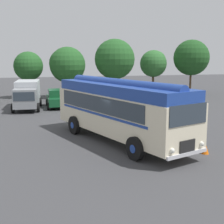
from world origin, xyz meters
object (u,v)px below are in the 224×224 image
Objects in this scene: vintage_bus at (119,108)px; traffic_cone at (205,148)px; car_near_left at (57,98)px; car_mid_left at (83,97)px; box_van at (27,94)px.

traffic_cone is (3.38, -3.33, -1.62)m from vintage_bus.
traffic_cone is at bearing -71.19° from car_near_left.
traffic_cone is (3.06, -16.79, -0.57)m from car_mid_left.
car_mid_left is at bearing 8.22° from car_near_left.
car_near_left is 0.71× the size of box_van.
box_van reaches higher than car_mid_left.
traffic_cone is at bearing -44.55° from vintage_bus.
box_van reaches higher than car_near_left.
box_van is (-5.19, -0.42, 0.52)m from car_mid_left.
car_mid_left is 7.67× the size of traffic_cone.
car_mid_left is at bearing 4.58° from box_van.
car_mid_left is 17.07m from traffic_cone.
car_near_left is 2.71m from box_van.
car_mid_left is 5.24m from box_van.
car_mid_left is (2.54, 0.37, 0.00)m from car_near_left.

